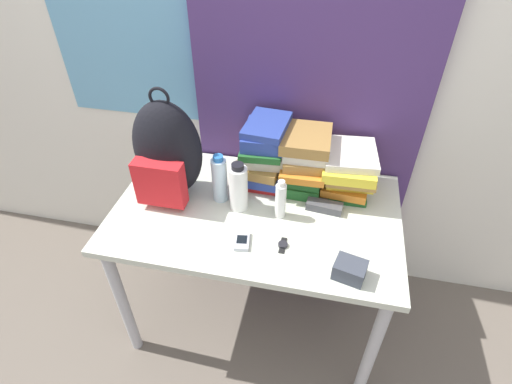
# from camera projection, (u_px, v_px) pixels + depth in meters

# --- Properties ---
(ground_plane) EXTENTS (12.00, 12.00, 0.00)m
(ground_plane) POSITION_uv_depth(u_px,v_px,m) (240.00, 377.00, 1.88)
(ground_plane) COLOR #665B51
(wall_back) EXTENTS (6.00, 0.06, 2.50)m
(wall_back) POSITION_uv_depth(u_px,v_px,m) (277.00, 52.00, 1.70)
(wall_back) COLOR silver
(wall_back) RESTS_ON ground_plane
(curtain_blue) EXTENTS (1.02, 0.04, 2.50)m
(curtain_blue) POSITION_uv_depth(u_px,v_px,m) (312.00, 60.00, 1.63)
(curtain_blue) COLOR #4C336B
(curtain_blue) RESTS_ON ground_plane
(desk) EXTENTS (1.20, 0.73, 0.74)m
(desk) POSITION_uv_depth(u_px,v_px,m) (256.00, 226.00, 1.74)
(desk) COLOR beige
(desk) RESTS_ON ground_plane
(backpack) EXTENTS (0.29, 0.25, 0.49)m
(backpack) POSITION_uv_depth(u_px,v_px,m) (167.00, 153.00, 1.64)
(backpack) COLOR black
(backpack) RESTS_ON desk
(book_stack_left) EXTENTS (0.23, 0.28, 0.30)m
(book_stack_left) POSITION_uv_depth(u_px,v_px,m) (265.00, 152.00, 1.75)
(book_stack_left) COLOR red
(book_stack_left) RESTS_ON desk
(book_stack_center) EXTENTS (0.22, 0.28, 0.27)m
(book_stack_center) POSITION_uv_depth(u_px,v_px,m) (306.00, 160.00, 1.72)
(book_stack_center) COLOR #1E5623
(book_stack_center) RESTS_ON desk
(book_stack_right) EXTENTS (0.23, 0.28, 0.21)m
(book_stack_right) POSITION_uv_depth(u_px,v_px,m) (349.00, 170.00, 1.72)
(book_stack_right) COLOR #1E5623
(book_stack_right) RESTS_ON desk
(water_bottle) EXTENTS (0.06, 0.06, 0.22)m
(water_bottle) POSITION_uv_depth(u_px,v_px,m) (220.00, 179.00, 1.67)
(water_bottle) COLOR silver
(water_bottle) RESTS_ON desk
(sports_bottle) EXTENTS (0.08, 0.08, 0.22)m
(sports_bottle) POSITION_uv_depth(u_px,v_px,m) (238.00, 188.00, 1.63)
(sports_bottle) COLOR white
(sports_bottle) RESTS_ON desk
(sunscreen_bottle) EXTENTS (0.04, 0.04, 0.18)m
(sunscreen_bottle) POSITION_uv_depth(u_px,v_px,m) (281.00, 200.00, 1.61)
(sunscreen_bottle) COLOR white
(sunscreen_bottle) RESTS_ON desk
(cell_phone) EXTENTS (0.07, 0.10, 0.02)m
(cell_phone) POSITION_uv_depth(u_px,v_px,m) (242.00, 241.00, 1.54)
(cell_phone) COLOR #B7BCC6
(cell_phone) RESTS_ON desk
(sunglasses_case) EXTENTS (0.16, 0.07, 0.04)m
(sunglasses_case) POSITION_uv_depth(u_px,v_px,m) (324.00, 206.00, 1.67)
(sunglasses_case) COLOR #47474C
(sunglasses_case) RESTS_ON desk
(camera_pouch) EXTENTS (0.13, 0.11, 0.07)m
(camera_pouch) POSITION_uv_depth(u_px,v_px,m) (350.00, 270.00, 1.40)
(camera_pouch) COLOR #383D47
(camera_pouch) RESTS_ON desk
(wristwatch) EXTENTS (0.04, 0.08, 0.01)m
(wristwatch) POSITION_uv_depth(u_px,v_px,m) (283.00, 245.00, 1.52)
(wristwatch) COLOR black
(wristwatch) RESTS_ON desk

